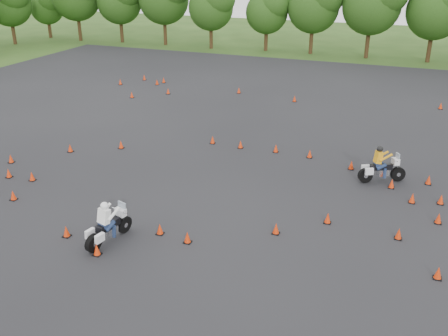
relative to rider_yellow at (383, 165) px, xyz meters
name	(u,v)px	position (x,y,z in m)	size (l,w,h in m)	color
ground	(190,230)	(-7.02, -7.78, -0.94)	(140.00, 140.00, 0.00)	#2D5119
asphalt_pad	(238,175)	(-7.02, -1.78, -0.93)	(62.00, 62.00, 0.00)	black
treeline	(367,20)	(-4.09, 27.15, 3.71)	(87.44, 32.13, 10.65)	#224413
traffic_cones	(224,170)	(-7.74, -1.92, -0.71)	(33.30, 32.71, 0.45)	red
rider_yellow	(383,165)	(0.00, 0.00, 0.00)	(2.42, 0.74, 1.87)	orange
rider_white	(107,221)	(-9.66, -9.72, 0.01)	(2.44, 0.75, 1.88)	white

